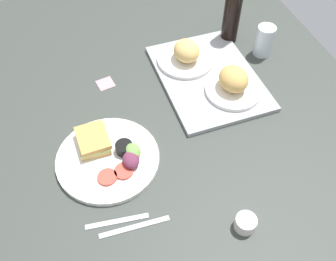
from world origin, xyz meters
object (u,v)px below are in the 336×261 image
(drinking_glass, at_px, (264,41))
(plate_with_salad, at_px, (108,155))
(knife, at_px, (135,227))
(bread_plate_far, at_px, (233,83))
(serving_tray, at_px, (208,77))
(soda_bottle, at_px, (231,18))
(bread_plate_near, at_px, (186,55))
(espresso_cup, at_px, (245,223))
(sticky_note, at_px, (105,83))
(fork, at_px, (117,221))

(drinking_glass, bearing_deg, plate_with_salad, -65.96)
(knife, bearing_deg, plate_with_salad, 95.99)
(bread_plate_far, distance_m, knife, 0.58)
(serving_tray, relative_size, soda_bottle, 2.33)
(plate_with_salad, bearing_deg, bread_plate_near, 131.76)
(plate_with_salad, xyz_separation_m, espresso_cup, (0.33, 0.29, 0.00))
(bread_plate_near, relative_size, drinking_glass, 1.78)
(drinking_glass, bearing_deg, bread_plate_near, -95.69)
(drinking_glass, bearing_deg, soda_bottle, -144.20)
(serving_tray, xyz_separation_m, sticky_note, (-0.09, -0.36, -0.01))
(espresso_cup, bearing_deg, bread_plate_near, 173.64)
(espresso_cup, bearing_deg, serving_tray, 167.52)
(soda_bottle, bearing_deg, fork, -44.10)
(bread_plate_near, distance_m, plate_with_salad, 0.49)
(serving_tray, relative_size, plate_with_salad, 1.46)
(drinking_glass, height_order, fork, drinking_glass)
(fork, bearing_deg, espresso_cup, -14.33)
(bread_plate_near, xyz_separation_m, plate_with_salad, (0.32, -0.36, -0.03))
(bread_plate_far, height_order, plate_with_salad, bread_plate_far)
(bread_plate_near, bearing_deg, bread_plate_far, 27.10)
(serving_tray, height_order, sticky_note, serving_tray)
(serving_tray, xyz_separation_m, bread_plate_far, (0.10, 0.05, 0.04))
(plate_with_salad, height_order, sticky_note, plate_with_salad)
(sticky_note, bearing_deg, bread_plate_far, 65.09)
(serving_tray, distance_m, fork, 0.62)
(bread_plate_far, height_order, soda_bottle, soda_bottle)
(sticky_note, bearing_deg, plate_with_salad, -10.33)
(bread_plate_far, height_order, sticky_note, bread_plate_far)
(bread_plate_far, relative_size, soda_bottle, 1.00)
(espresso_cup, xyz_separation_m, sticky_note, (-0.65, -0.23, -0.02))
(fork, bearing_deg, serving_tray, 51.07)
(bread_plate_far, bearing_deg, knife, -50.49)
(bread_plate_far, distance_m, soda_bottle, 0.31)
(knife, height_order, sticky_note, knife)
(soda_bottle, xyz_separation_m, espresso_cup, (0.74, -0.29, -0.08))
(soda_bottle, height_order, espresso_cup, soda_bottle)
(plate_with_salad, bearing_deg, knife, 3.86)
(sticky_note, bearing_deg, fork, -8.89)
(serving_tray, relative_size, bread_plate_far, 2.34)
(drinking_glass, bearing_deg, serving_tray, -74.69)
(bread_plate_near, distance_m, soda_bottle, 0.24)
(sticky_note, bearing_deg, drinking_glass, 87.68)
(plate_with_salad, xyz_separation_m, sticky_note, (-0.32, 0.06, -0.02))
(bread_plate_near, relative_size, espresso_cup, 3.73)
(bread_plate_near, relative_size, bread_plate_far, 1.09)
(espresso_cup, distance_m, fork, 0.34)
(plate_with_salad, distance_m, soda_bottle, 0.71)
(espresso_cup, relative_size, sticky_note, 1.00)
(plate_with_salad, distance_m, sticky_note, 0.33)
(espresso_cup, bearing_deg, sticky_note, -160.13)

